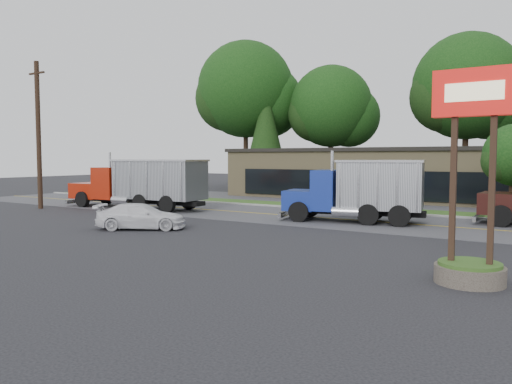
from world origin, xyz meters
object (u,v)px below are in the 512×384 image
Objects in this scene: utility_pole at (38,134)px; rally_car at (141,216)px; bilo_sign at (471,212)px; dump_truck_blue at (361,189)px; dump_truck_red at (143,182)px.

rally_car is at bearing -14.33° from utility_pole.
bilo_sign is (28.50, -6.00, -3.07)m from utility_pole.
bilo_sign is 0.77× the size of dump_truck_blue.
utility_pole is 14.14m from rally_car.
dump_truck_red is at bearing 156.82° from bilo_sign.
dump_truck_blue is (21.21, 4.89, -3.29)m from utility_pole.
bilo_sign is 1.38× the size of rally_car.
dump_truck_red is (-22.32, 9.55, -0.21)m from bilo_sign.
dump_truck_red is 2.52× the size of rally_car.
bilo_sign is 24.28m from dump_truck_red.
bilo_sign is at bearing 153.24° from dump_truck_red.
utility_pole reaches higher than dump_truck_blue.
utility_pole reaches higher than bilo_sign.
dump_truck_blue is at bearing 123.81° from bilo_sign.
bilo_sign is 15.79m from rally_car.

